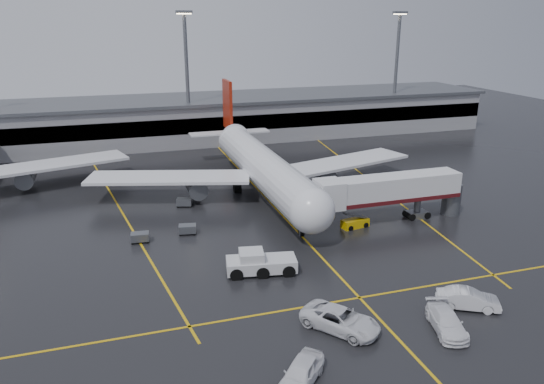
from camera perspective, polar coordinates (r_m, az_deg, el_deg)
name	(u,v)px	position (r m, az deg, el deg)	size (l,w,h in m)	color
ground	(282,215)	(67.64, 1.10, -2.54)	(220.00, 220.00, 0.00)	black
apron_line_centre	(282,215)	(67.64, 1.10, -2.54)	(0.25, 90.00, 0.02)	gold
apron_line_stop	(359,298)	(49.27, 9.48, -11.25)	(60.00, 0.25, 0.02)	gold
apron_line_left	(118,206)	(73.87, -16.35, -1.47)	(0.25, 70.00, 0.02)	gold
apron_line_right	(371,181)	(83.23, 10.68, 1.20)	(0.25, 70.00, 0.02)	gold
terminal	(209,118)	(111.42, -6.88, 8.01)	(122.00, 19.00, 8.60)	gray
light_mast_mid	(187,71)	(103.41, -9.23, 12.79)	(3.00, 1.20, 25.45)	#595B60
light_mast_right	(396,65)	(118.74, 13.36, 13.24)	(3.00, 1.20, 25.45)	#595B60
main_airliner	(261,165)	(75.12, -1.25, 2.99)	(48.80, 45.60, 14.10)	silver
jet_bridge	(390,192)	(65.90, 12.65, 0.05)	(19.90, 3.40, 6.05)	silver
pushback_tractor	(259,263)	(52.61, -1.38, -7.77)	(7.29, 4.04, 2.47)	silver
belt_loader	(355,223)	(64.50, 9.00, -3.35)	(3.58, 2.10, 2.14)	#D2A508
service_van_a	(341,320)	(44.14, 7.45, -13.59)	(3.03, 6.56, 1.82)	silver
service_van_b	(447,322)	(46.00, 18.43, -13.21)	(2.23, 5.48, 1.59)	white
service_van_c	(468,299)	(49.71, 20.53, -10.84)	(1.86, 5.33, 1.76)	silver
service_van_d	(301,373)	(38.40, 3.16, -19.02)	(2.05, 5.11, 1.74)	white
baggage_cart_a	(187,229)	(62.52, -9.17, -3.98)	(2.20, 1.63, 1.12)	#595B60
baggage_cart_b	(140,237)	(61.38, -14.15, -4.75)	(2.13, 1.51, 1.12)	#595B60
baggage_cart_c	(184,202)	(71.58, -9.50, -1.07)	(2.29, 1.83, 1.12)	#595B60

